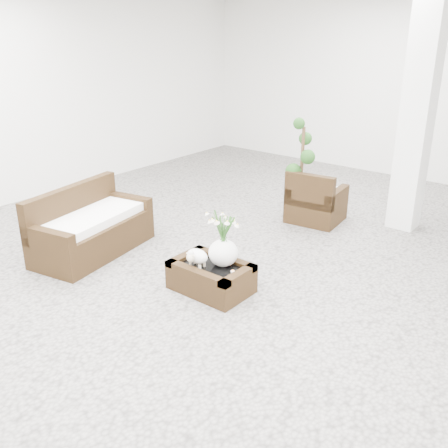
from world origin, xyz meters
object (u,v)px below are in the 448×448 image
Objects in this scene: armchair at (317,196)px; loveseat at (92,222)px; coffee_table at (211,278)px; topiary at (301,172)px.

armchair is 3.44m from loveseat.
coffee_table is at bearing -95.00° from loveseat.
coffee_table is 0.57× the size of topiary.
loveseat is at bearing -118.33° from topiary.
loveseat is 3.23m from topiary.
armchair is 0.52× the size of topiary.
armchair is 0.46m from topiary.
topiary reaches higher than loveseat.
topiary is (-0.40, 2.64, 0.63)m from coffee_table.
topiary is at bearing 98.69° from coffee_table.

